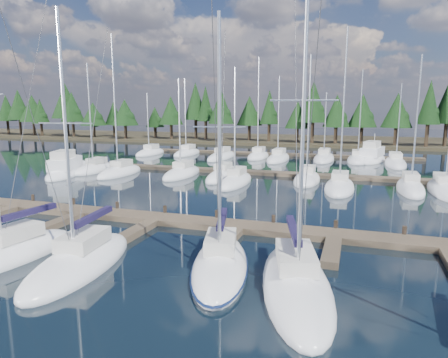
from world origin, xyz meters
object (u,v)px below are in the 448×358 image
(front_sailboat_4, at_px, (220,265))
(front_sailboat_5, at_px, (296,284))
(main_dock, at_px, (154,221))
(front_sailboat_2, at_px, (11,253))
(front_sailboat_3, at_px, (80,262))
(motor_yacht_left, at_px, (66,170))
(motor_yacht_right, at_px, (372,158))

(front_sailboat_4, bearing_deg, front_sailboat_5, -14.40)
(main_dock, bearing_deg, front_sailboat_2, -116.99)
(front_sailboat_4, xyz_separation_m, front_sailboat_5, (3.87, -0.99, 0.01))
(front_sailboat_2, distance_m, front_sailboat_3, 4.28)
(front_sailboat_3, height_order, front_sailboat_4, front_sailboat_3)
(motor_yacht_left, bearing_deg, front_sailboat_5, -35.82)
(front_sailboat_2, xyz_separation_m, front_sailboat_5, (14.93, 1.07, -0.02))
(main_dock, xyz_separation_m, front_sailboat_3, (0.12, -8.00, 0.07))
(front_sailboat_2, distance_m, front_sailboat_5, 14.97)
(front_sailboat_3, distance_m, motor_yacht_right, 50.02)
(main_dock, xyz_separation_m, front_sailboat_2, (-4.16, -8.18, 0.10))
(front_sailboat_3, relative_size, motor_yacht_right, 1.25)
(front_sailboat_3, relative_size, motor_yacht_left, 1.28)
(front_sailboat_2, height_order, motor_yacht_left, front_sailboat_2)
(front_sailboat_3, relative_size, front_sailboat_5, 0.88)
(motor_yacht_left, height_order, motor_yacht_right, motor_yacht_right)
(front_sailboat_4, relative_size, motor_yacht_right, 1.23)
(front_sailboat_2, bearing_deg, motor_yacht_right, 67.82)
(front_sailboat_3, bearing_deg, front_sailboat_4, 15.54)
(main_dock, relative_size, front_sailboat_2, 2.83)
(main_dock, distance_m, motor_yacht_left, 24.89)
(main_dock, height_order, front_sailboat_5, front_sailboat_5)
(front_sailboat_2, height_order, front_sailboat_4, front_sailboat_2)
(front_sailboat_2, distance_m, front_sailboat_4, 11.25)
(front_sailboat_4, bearing_deg, front_sailboat_2, -169.42)
(front_sailboat_3, bearing_deg, front_sailboat_2, -177.61)
(front_sailboat_5, distance_m, motor_yacht_left, 37.77)
(front_sailboat_2, xyz_separation_m, motor_yacht_left, (-15.69, 23.18, 0.22))
(motor_yacht_left, bearing_deg, motor_yacht_right, 35.02)
(front_sailboat_3, xyz_separation_m, motor_yacht_left, (-19.97, 23.00, 0.25))
(front_sailboat_4, bearing_deg, motor_yacht_left, 141.72)
(main_dock, height_order, front_sailboat_4, front_sailboat_4)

